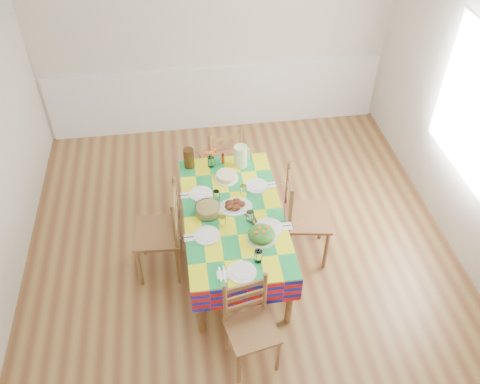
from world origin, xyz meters
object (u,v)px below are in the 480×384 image
at_px(dining_table, 233,218).
at_px(chair_left, 162,232).
at_px(tea_pitcher, 189,158).
at_px(chair_right, 303,217).
at_px(green_pitcher, 241,156).
at_px(chair_near, 250,326).
at_px(meat_platter, 235,206).
at_px(chair_far, 222,159).

distance_m(dining_table, chair_left, 0.70).
bearing_deg(chair_left, tea_pitcher, 161.23).
relative_size(dining_table, chair_right, 1.67).
xyz_separation_m(green_pitcher, chair_near, (-0.18, -1.82, -0.36)).
xyz_separation_m(meat_platter, chair_far, (-0.01, 1.05, -0.25)).
bearing_deg(chair_far, tea_pitcher, 28.27).
bearing_deg(tea_pitcher, chair_left, -113.35).
relative_size(tea_pitcher, chair_right, 0.21).
bearing_deg(chair_near, meat_platter, 77.26).
relative_size(chair_near, chair_far, 0.96).
bearing_deg(tea_pitcher, dining_table, -64.21).
bearing_deg(chair_far, chair_right, 107.12).
relative_size(chair_near, chair_left, 0.86).
bearing_deg(meat_platter, chair_left, -174.62).
distance_m(dining_table, chair_far, 1.12).
bearing_deg(chair_left, chair_near, 36.40).
distance_m(meat_platter, tea_pitcher, 0.80).
xyz_separation_m(green_pitcher, chair_left, (-0.87, -0.71, -0.29)).
height_order(dining_table, chair_far, chair_far).
distance_m(chair_near, chair_left, 1.31).
distance_m(chair_far, chair_right, 1.30).
distance_m(dining_table, green_pitcher, 0.75).
bearing_deg(green_pitcher, chair_near, -95.69).
bearing_deg(green_pitcher, chair_right, -53.05).
bearing_deg(chair_near, chair_far, 78.22).
bearing_deg(tea_pitcher, meat_platter, -60.82).
height_order(chair_near, chair_right, chair_right).
distance_m(tea_pitcher, chair_left, 0.88).
height_order(meat_platter, green_pitcher, green_pitcher).
height_order(dining_table, chair_left, chair_left).
bearing_deg(chair_right, chair_near, 156.40).
height_order(tea_pitcher, chair_right, chair_right).
distance_m(meat_platter, chair_left, 0.75).
relative_size(green_pitcher, chair_near, 0.27).
bearing_deg(green_pitcher, tea_pitcher, 174.08).
bearing_deg(chair_left, meat_platter, 99.96).
bearing_deg(chair_right, tea_pitcher, 63.31).
xyz_separation_m(dining_table, green_pitcher, (0.17, 0.70, 0.20)).
height_order(chair_far, chair_right, chair_right).
height_order(meat_platter, chair_left, chair_left).
bearing_deg(meat_platter, green_pitcher, 76.70).
bearing_deg(green_pitcher, meat_platter, -103.30).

